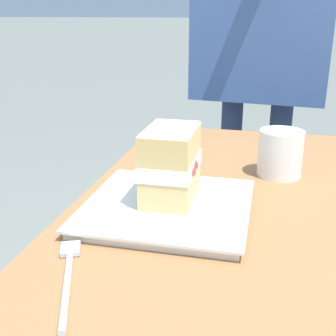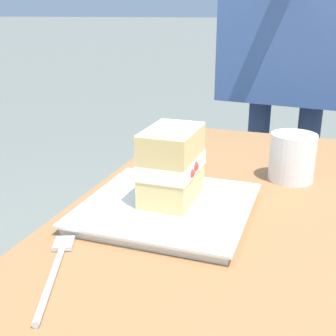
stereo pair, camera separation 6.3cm
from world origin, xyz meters
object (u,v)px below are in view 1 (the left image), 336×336
object	(u,v)px
dessert_plate	(168,207)
cake_slice	(171,164)
dessert_fork	(68,274)
coffee_cup	(280,153)
diner_person	(263,18)

from	to	relation	value
dessert_plate	cake_slice	distance (m)	0.06
cake_slice	dessert_fork	xyz separation A→B (m)	(-0.21, 0.07, -0.07)
dessert_plate	coffee_cup	bearing A→B (deg)	-38.96
diner_person	coffee_cup	bearing A→B (deg)	-174.10
dessert_fork	coffee_cup	world-z (taller)	coffee_cup
diner_person	dessert_plate	bearing A→B (deg)	173.21
dessert_plate	coffee_cup	size ratio (longest dim) A/B	2.86
dessert_fork	coffee_cup	distance (m)	0.46
cake_slice	coffee_cup	world-z (taller)	cake_slice
coffee_cup	diner_person	xyz separation A→B (m)	(0.62, 0.06, 0.22)
dessert_plate	cake_slice	world-z (taller)	cake_slice
dessert_plate	diner_person	distance (m)	0.87
dessert_fork	diner_person	bearing A→B (deg)	-9.49
dessert_fork	diner_person	distance (m)	1.06
cake_slice	coffee_cup	size ratio (longest dim) A/B	1.34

